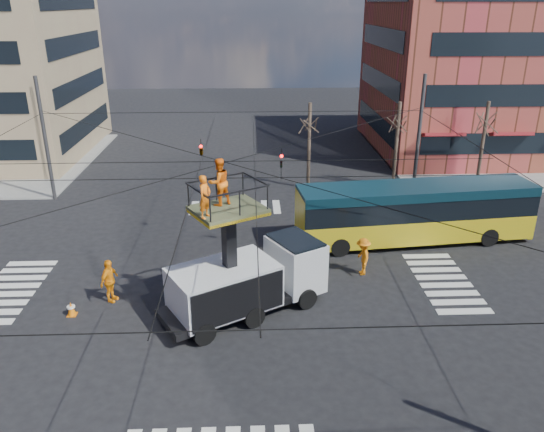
{
  "coord_description": "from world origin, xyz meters",
  "views": [
    {
      "loc": [
        1.06,
        -21.53,
        12.18
      ],
      "look_at": [
        2.0,
        1.67,
        2.76
      ],
      "focal_mm": 35.0,
      "sensor_mm": 36.0,
      "label": 1
    }
  ],
  "objects_px": {
    "utility_truck": "(247,265)",
    "flagger": "(363,257)",
    "city_bus": "(415,212)",
    "worker_ground": "(109,281)",
    "traffic_cone": "(71,309)"
  },
  "relations": [
    {
      "from": "utility_truck",
      "to": "worker_ground",
      "type": "xyz_separation_m",
      "value": [
        -5.97,
        1.0,
        -1.15
      ]
    },
    {
      "from": "flagger",
      "to": "city_bus",
      "type": "bearing_deg",
      "value": 133.74
    },
    {
      "from": "city_bus",
      "to": "worker_ground",
      "type": "bearing_deg",
      "value": -165.64
    },
    {
      "from": "utility_truck",
      "to": "city_bus",
      "type": "distance_m",
      "value": 11.17
    },
    {
      "from": "city_bus",
      "to": "worker_ground",
      "type": "distance_m",
      "value": 15.99
    },
    {
      "from": "city_bus",
      "to": "flagger",
      "type": "distance_m",
      "value": 5.11
    },
    {
      "from": "utility_truck",
      "to": "flagger",
      "type": "height_order",
      "value": "utility_truck"
    },
    {
      "from": "worker_ground",
      "to": "flagger",
      "type": "xyz_separation_m",
      "value": [
        11.45,
        2.01,
        -0.06
      ]
    },
    {
      "from": "flagger",
      "to": "worker_ground",
      "type": "bearing_deg",
      "value": -82.49
    },
    {
      "from": "traffic_cone",
      "to": "flagger",
      "type": "bearing_deg",
      "value": 13.6
    },
    {
      "from": "city_bus",
      "to": "flagger",
      "type": "height_order",
      "value": "city_bus"
    },
    {
      "from": "city_bus",
      "to": "flagger",
      "type": "relative_size",
      "value": 6.96
    },
    {
      "from": "utility_truck",
      "to": "traffic_cone",
      "type": "relative_size",
      "value": 11.66
    },
    {
      "from": "utility_truck",
      "to": "flagger",
      "type": "distance_m",
      "value": 6.36
    },
    {
      "from": "city_bus",
      "to": "traffic_cone",
      "type": "xyz_separation_m",
      "value": [
        -16.33,
        -6.75,
        -1.42
      ]
    }
  ]
}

